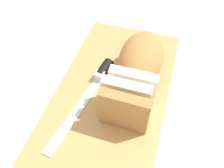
{
  "coord_description": "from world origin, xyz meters",
  "views": [
    {
      "loc": [
        0.33,
        0.09,
        0.47
      ],
      "look_at": [
        0.0,
        0.0,
        0.05
      ],
      "focal_mm": 39.02,
      "sensor_mm": 36.0,
      "label": 1
    }
  ],
  "objects": [
    {
      "name": "bread_loaf",
      "position": [
        -0.04,
        0.05,
        0.07
      ],
      "size": [
        0.25,
        0.11,
        0.1
      ],
      "rotation": [
        0.0,
        0.0,
        -0.05
      ],
      "color": "#A8753D",
      "rests_on": "cutting_board"
    },
    {
      "name": "ground_plane",
      "position": [
        0.0,
        0.0,
        0.0
      ],
      "size": [
        3.0,
        3.0,
        0.0
      ],
      "primitive_type": "plane",
      "color": "beige"
    },
    {
      "name": "crumb_near_loaf",
      "position": [
        -0.02,
        -0.03,
        0.02
      ],
      "size": [
        0.0,
        0.0,
        0.0
      ],
      "primitive_type": "sphere",
      "color": "#A8753D",
      "rests_on": "cutting_board"
    },
    {
      "name": "bread_knife",
      "position": [
        -0.02,
        -0.04,
        0.03
      ],
      "size": [
        0.26,
        0.08,
        0.03
      ],
      "rotation": [
        0.0,
        0.0,
        -0.2
      ],
      "color": "silver",
      "rests_on": "cutting_board"
    },
    {
      "name": "crumb_near_knife",
      "position": [
        -0.0,
        0.05,
        0.02
      ],
      "size": [
        0.01,
        0.01,
        0.01
      ],
      "primitive_type": "sphere",
      "color": "#A8753D",
      "rests_on": "cutting_board"
    },
    {
      "name": "cutting_board",
      "position": [
        0.0,
        0.0,
        0.01
      ],
      "size": [
        0.48,
        0.27,
        0.02
      ],
      "primitive_type": "cube",
      "rotation": [
        0.0,
        0.0,
        -0.04
      ],
      "color": "tan",
      "rests_on": "ground_plane"
    }
  ]
}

